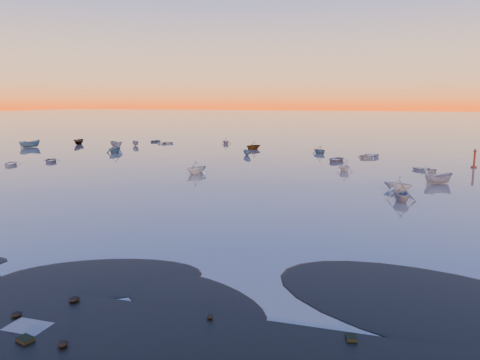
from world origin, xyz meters
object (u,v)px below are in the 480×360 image
at_px(boat_near_left, 11,165).
at_px(boat_near_center, 438,184).
at_px(channel_marker, 474,160).
at_px(boat_near_right, 344,171).

bearing_deg(boat_near_left, boat_near_center, -29.75).
bearing_deg(channel_marker, boat_near_right, -153.10).
relative_size(boat_near_center, boat_near_right, 1.15).
bearing_deg(channel_marker, boat_near_center, -111.92).
xyz_separation_m(boat_near_center, channel_marker, (6.52, 16.21, 1.18)).
height_order(boat_near_center, boat_near_right, boat_near_center).
xyz_separation_m(boat_near_right, channel_marker, (18.25, 9.26, 1.18)).
distance_m(boat_near_center, channel_marker, 17.51).
bearing_deg(boat_near_center, boat_near_left, 62.04).
xyz_separation_m(boat_near_left, boat_near_right, (49.93, 9.23, 0.00)).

